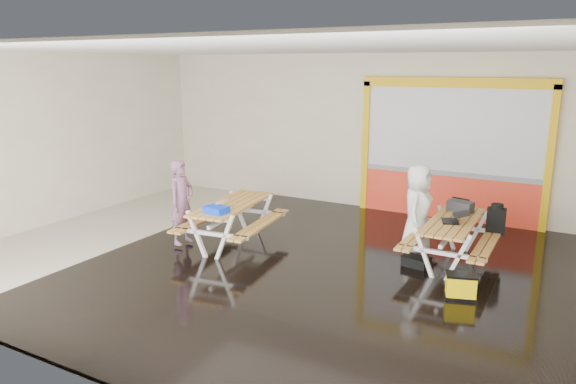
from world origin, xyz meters
The scene contains 14 objects.
room centered at (0.00, 0.00, 1.75)m, with size 10.02×8.02×3.52m.
deck centered at (1.25, 0.00, 0.03)m, with size 7.50×7.98×0.05m, color black.
kiosk centered at (2.20, 3.93, 1.44)m, with size 3.88×0.16×3.00m.
picnic_table_left centered at (-0.82, 0.30, 0.63)m, with size 1.63×2.22×0.83m.
picnic_table_right centered at (2.89, 1.24, 0.61)m, with size 1.36×1.98×0.79m.
person_left centered at (-1.57, -0.19, 0.86)m, with size 0.56×0.36×1.52m, color #784F68.
person_right centered at (2.25, 1.40, 0.83)m, with size 0.78×0.50×1.59m, color white.
laptop_left centered at (-0.86, -0.15, 0.87)m, with size 0.41×0.38×0.15m.
laptop_right centered at (2.92, 1.13, 0.85)m, with size 0.49×0.46×0.17m.
blue_pouch centered at (-0.67, -0.37, 0.88)m, with size 0.39×0.27×0.11m, color #0B37D9.
toolbox centered at (2.88, 1.82, 0.89)m, with size 0.46×0.31×0.24m.
backpack centered at (3.45, 1.92, 0.72)m, with size 0.32×0.23×0.52m.
dark_case centered at (2.43, 0.84, 0.13)m, with size 0.41×0.31×0.15m, color black.
fluke_bag centered at (3.32, -0.09, 0.22)m, with size 0.48×0.39×0.36m.
Camera 1 is at (4.62, -7.42, 3.26)m, focal length 33.61 mm.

